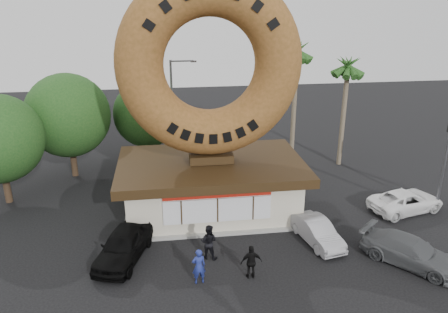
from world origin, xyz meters
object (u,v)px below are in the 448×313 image
at_px(street_lamp, 174,104).
at_px(car_white, 406,201).
at_px(donut_shop, 211,184).
at_px(person_left, 199,266).
at_px(person_right, 251,262).
at_px(giant_donut, 210,65).
at_px(person_center, 209,242).
at_px(traffic_signal, 447,152).
at_px(car_silver, 317,232).
at_px(car_grey, 410,251).
at_px(car_black, 124,245).

xyz_separation_m(street_lamp, car_white, (13.87, -11.78, -3.82)).
bearing_deg(donut_shop, person_left, -101.07).
xyz_separation_m(person_right, car_white, (10.93, 5.45, -0.20)).
bearing_deg(giant_donut, person_center, -98.03).
bearing_deg(traffic_signal, car_silver, -163.55).
height_order(person_center, car_grey, person_center).
height_order(giant_donut, person_left, giant_donut).
height_order(person_right, car_white, person_right).
xyz_separation_m(donut_shop, street_lamp, (-1.86, 10.02, 2.72)).
distance_m(person_center, car_silver, 6.06).
xyz_separation_m(giant_donut, person_center, (-0.74, -5.27, -8.12)).
xyz_separation_m(street_lamp, person_right, (2.94, -17.22, -3.62)).
bearing_deg(car_black, street_lamp, 95.80).
xyz_separation_m(giant_donut, car_grey, (9.19, -7.20, -8.36)).
bearing_deg(car_grey, giant_donut, 101.56).
distance_m(street_lamp, car_silver, 16.68).
distance_m(person_right, car_grey, 8.11).
bearing_deg(car_silver, street_lamp, 104.08).
bearing_deg(giant_donut, person_left, -101.04).
bearing_deg(person_right, car_black, -23.27).
distance_m(traffic_signal, car_grey, 7.75).
height_order(person_center, car_white, person_center).
relative_size(giant_donut, person_left, 5.87).
bearing_deg(person_right, car_grey, 178.92).
distance_m(giant_donut, person_left, 11.02).
bearing_deg(street_lamp, car_grey, -57.28).
bearing_deg(car_black, traffic_signal, 26.18).
distance_m(person_right, car_silver, 4.95).
relative_size(giant_donut, person_right, 6.07).
distance_m(traffic_signal, person_left, 16.56).
bearing_deg(person_center, person_right, 155.86).
distance_m(donut_shop, person_left, 7.44).
xyz_separation_m(giant_donut, car_black, (-5.04, -4.75, -8.25)).
relative_size(person_center, car_black, 0.40).
xyz_separation_m(person_center, car_black, (-4.30, 0.52, -0.14)).
bearing_deg(person_right, person_center, -48.20).
bearing_deg(person_left, car_silver, -166.86).
xyz_separation_m(street_lamp, person_center, (1.11, -15.27, -3.54)).
distance_m(traffic_signal, car_black, 19.48).
bearing_deg(car_white, person_left, 98.80).
bearing_deg(giant_donut, car_white, -8.41).
bearing_deg(donut_shop, traffic_signal, -8.10).
height_order(giant_donut, car_grey, giant_donut).
distance_m(person_left, car_grey, 10.61).
relative_size(donut_shop, car_white, 2.34).
bearing_deg(car_silver, person_center, 174.53).
bearing_deg(car_silver, person_left, -170.09).
height_order(person_right, car_black, person_right).
bearing_deg(person_center, person_left, 94.11).
relative_size(traffic_signal, person_left, 3.39).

